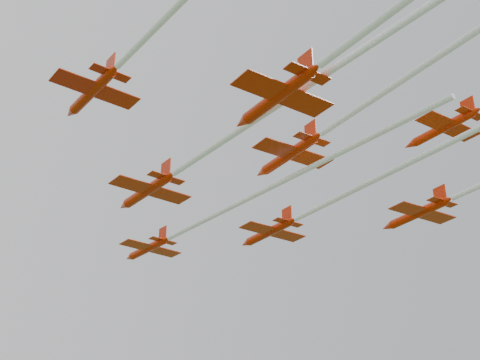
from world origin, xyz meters
TOP-DOWN VIEW (x-y plane):
  - jet_lead at (3.01, 4.25)m, footprint 8.76×55.55m
  - jet_row2_left at (-5.58, -14.45)m, footprint 9.55×65.13m
  - jet_row2_right at (12.13, -15.95)m, footprint 8.98×69.99m
  - jet_row3_mid at (2.96, -26.36)m, footprint 9.14×58.82m

SIDE VIEW (x-z plane):
  - jet_row2_right at x=12.13m, z-range 57.44..60.14m
  - jet_lead at x=3.01m, z-range 57.56..60.15m
  - jet_row2_left at x=-5.58m, z-range 58.04..60.88m
  - jet_row3_mid at x=2.96m, z-range 59.61..62.34m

